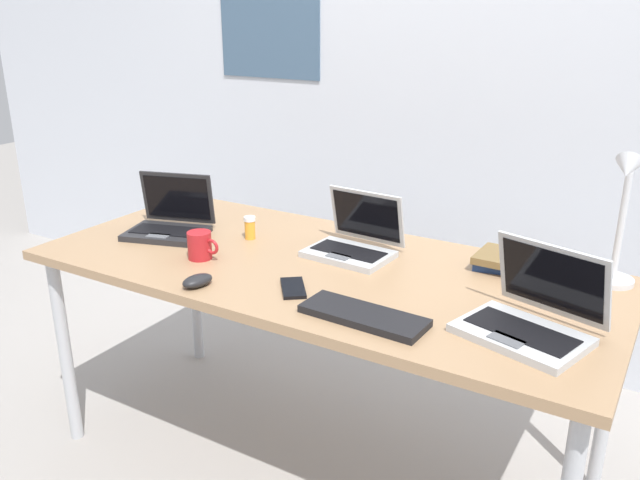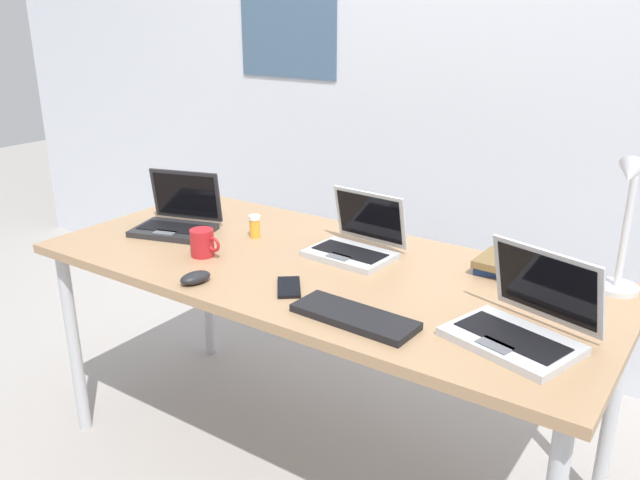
% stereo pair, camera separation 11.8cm
% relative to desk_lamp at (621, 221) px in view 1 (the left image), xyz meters
% --- Properties ---
extents(ground_plane, '(12.00, 12.00, 0.00)m').
position_rel_desk_lamp_xyz_m(ground_plane, '(-0.80, -0.28, -0.94)').
color(ground_plane, gray).
extents(wall_back, '(6.00, 0.13, 2.60)m').
position_rel_desk_lamp_xyz_m(wall_back, '(-0.80, 0.82, 0.36)').
color(wall_back, silver).
rests_on(wall_back, ground_plane).
extents(desk, '(1.80, 0.80, 0.74)m').
position_rel_desk_lamp_xyz_m(desk, '(-0.80, -0.28, -0.25)').
color(desk, '#9E7A56').
rests_on(desk, ground_plane).
extents(desk_lamp, '(0.12, 0.18, 0.40)m').
position_rel_desk_lamp_xyz_m(desk_lamp, '(0.00, 0.00, 0.00)').
color(desk_lamp, silver).
rests_on(desk_lamp, desk).
extents(laptop_back_right, '(0.35, 0.33, 0.22)m').
position_rel_desk_lamp_xyz_m(laptop_back_right, '(-0.13, -0.40, -0.15)').
color(laptop_back_right, '#B7BABC').
rests_on(laptop_back_right, desk).
extents(laptop_front_left, '(0.28, 0.24, 0.20)m').
position_rel_desk_lamp_xyz_m(laptop_front_left, '(-0.75, -0.14, -0.16)').
color(laptop_front_left, '#B7BABC').
rests_on(laptop_front_left, desk).
extents(laptop_back_left, '(0.32, 0.28, 0.20)m').
position_rel_desk_lamp_xyz_m(laptop_back_left, '(-1.40, -0.29, -0.16)').
color(laptop_back_left, '#232326').
rests_on(laptop_back_left, desk).
extents(external_keyboard, '(0.34, 0.13, 0.02)m').
position_rel_desk_lamp_xyz_m(external_keyboard, '(-0.51, -0.54, -0.19)').
color(external_keyboard, black).
rests_on(external_keyboard, desk).
extents(computer_mouse, '(0.08, 0.11, 0.03)m').
position_rel_desk_lamp_xyz_m(computer_mouse, '(-1.01, -0.60, -0.18)').
color(computer_mouse, black).
rests_on(computer_mouse, desk).
extents(cell_phone, '(0.13, 0.15, 0.01)m').
position_rel_desk_lamp_xyz_m(cell_phone, '(-0.77, -0.48, -0.19)').
color(cell_phone, black).
rests_on(cell_phone, desk).
extents(pill_bottle, '(0.04, 0.04, 0.08)m').
position_rel_desk_lamp_xyz_m(pill_bottle, '(-1.13, -0.20, -0.16)').
color(pill_bottle, gold).
rests_on(pill_bottle, desk).
extents(book_stack, '(0.20, 0.16, 0.05)m').
position_rel_desk_lamp_xyz_m(book_stack, '(-0.30, -0.02, -0.17)').
color(book_stack, navy).
rests_on(book_stack, desk).
extents(coffee_mug, '(0.11, 0.08, 0.09)m').
position_rel_desk_lamp_xyz_m(coffee_mug, '(-1.15, -0.43, -0.15)').
color(coffee_mug, '#B21E23').
rests_on(coffee_mug, desk).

